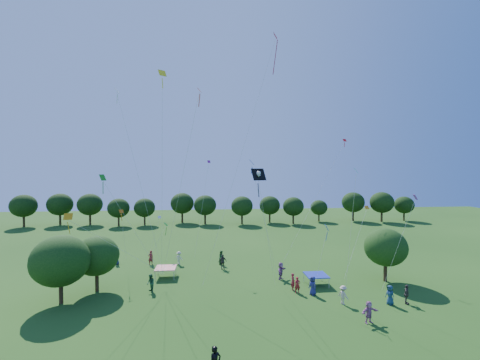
{
  "coord_description": "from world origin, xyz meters",
  "views": [
    {
      "loc": [
        -2.74,
        -14.77,
        12.01
      ],
      "look_at": [
        0.0,
        14.0,
        11.0
      ],
      "focal_mm": 24.0,
      "sensor_mm": 36.0,
      "label": 1
    }
  ],
  "objects_px": {
    "tent_red_stripe": "(166,268)",
    "red_high_kite": "(261,89)",
    "near_tree_north": "(97,256)",
    "pirate_kite": "(259,176)",
    "tent_blue": "(316,275)",
    "near_tree_west": "(60,261)",
    "near_tree_east": "(386,247)"
  },
  "relations": [
    {
      "from": "near_tree_north",
      "to": "tent_blue",
      "type": "distance_m",
      "value": 22.12
    },
    {
      "from": "near_tree_east",
      "to": "tent_blue",
      "type": "distance_m",
      "value": 8.17
    },
    {
      "from": "tent_red_stripe",
      "to": "tent_blue",
      "type": "relative_size",
      "value": 1.0
    },
    {
      "from": "near_tree_north",
      "to": "tent_red_stripe",
      "type": "distance_m",
      "value": 7.49
    },
    {
      "from": "near_tree_north",
      "to": "pirate_kite",
      "type": "xyz_separation_m",
      "value": [
        15.14,
        -5.93,
        7.9
      ]
    },
    {
      "from": "tent_red_stripe",
      "to": "red_high_kite",
      "type": "bearing_deg",
      "value": -34.81
    },
    {
      "from": "near_tree_north",
      "to": "pirate_kite",
      "type": "distance_m",
      "value": 18.08
    },
    {
      "from": "tent_blue",
      "to": "near_tree_east",
      "type": "bearing_deg",
      "value": 2.84
    },
    {
      "from": "near_tree_west",
      "to": "pirate_kite",
      "type": "height_order",
      "value": "pirate_kite"
    },
    {
      "from": "near_tree_east",
      "to": "pirate_kite",
      "type": "xyz_separation_m",
      "value": [
        -14.57,
        -5.88,
        7.74
      ]
    },
    {
      "from": "red_high_kite",
      "to": "near_tree_east",
      "type": "bearing_deg",
      "value": 12.67
    },
    {
      "from": "near_tree_north",
      "to": "tent_blue",
      "type": "height_order",
      "value": "near_tree_north"
    },
    {
      "from": "tent_red_stripe",
      "to": "red_high_kite",
      "type": "distance_m",
      "value": 21.63
    },
    {
      "from": "tent_red_stripe",
      "to": "pirate_kite",
      "type": "xyz_separation_m",
      "value": [
        8.96,
        -9.39,
        10.35
      ]
    },
    {
      "from": "near_tree_west",
      "to": "pirate_kite",
      "type": "xyz_separation_m",
      "value": [
        17.32,
        -3.24,
        7.56
      ]
    },
    {
      "from": "near_tree_north",
      "to": "red_high_kite",
      "type": "bearing_deg",
      "value": -11.47
    },
    {
      "from": "tent_blue",
      "to": "red_high_kite",
      "type": "distance_m",
      "value": 19.45
    },
    {
      "from": "near_tree_east",
      "to": "red_high_kite",
      "type": "xyz_separation_m",
      "value": [
        -13.97,
        -3.14,
        15.61
      ]
    },
    {
      "from": "tent_red_stripe",
      "to": "pirate_kite",
      "type": "relative_size",
      "value": 0.2
    },
    {
      "from": "pirate_kite",
      "to": "red_high_kite",
      "type": "height_order",
      "value": "red_high_kite"
    },
    {
      "from": "tent_red_stripe",
      "to": "tent_blue",
      "type": "distance_m",
      "value": 16.28
    },
    {
      "from": "near_tree_west",
      "to": "tent_red_stripe",
      "type": "bearing_deg",
      "value": 36.32
    },
    {
      "from": "tent_red_stripe",
      "to": "red_high_kite",
      "type": "height_order",
      "value": "red_high_kite"
    },
    {
      "from": "near_tree_north",
      "to": "near_tree_east",
      "type": "relative_size",
      "value": 0.96
    },
    {
      "from": "near_tree_north",
      "to": "tent_red_stripe",
      "type": "height_order",
      "value": "near_tree_north"
    },
    {
      "from": "tent_blue",
      "to": "pirate_kite",
      "type": "distance_m",
      "value": 13.57
    },
    {
      "from": "pirate_kite",
      "to": "tent_red_stripe",
      "type": "bearing_deg",
      "value": 133.66
    },
    {
      "from": "tent_red_stripe",
      "to": "near_tree_north",
      "type": "bearing_deg",
      "value": -150.77
    },
    {
      "from": "tent_blue",
      "to": "red_high_kite",
      "type": "xyz_separation_m",
      "value": [
        -6.24,
        -2.76,
        18.22
      ]
    },
    {
      "from": "near_tree_west",
      "to": "near_tree_north",
      "type": "distance_m",
      "value": 3.48
    },
    {
      "from": "near_tree_west",
      "to": "red_high_kite",
      "type": "relative_size",
      "value": 0.26
    },
    {
      "from": "pirate_kite",
      "to": "red_high_kite",
      "type": "xyz_separation_m",
      "value": [
        0.61,
        2.74,
        7.87
      ]
    }
  ]
}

